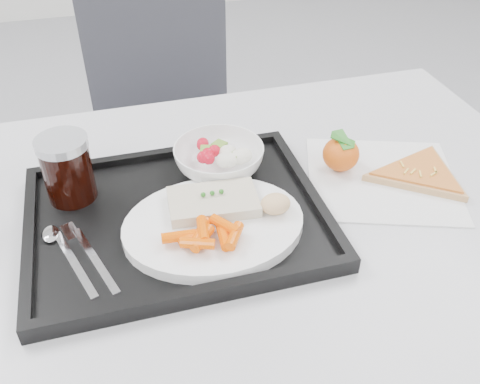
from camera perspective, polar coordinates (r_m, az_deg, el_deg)
name	(u,v)px	position (r m, az deg, el deg)	size (l,w,h in m)	color
table	(219,248)	(0.89, -2.24, -5.98)	(1.20, 0.80, 0.75)	silver
chair	(166,106)	(1.60, -7.89, 9.08)	(0.43, 0.43, 0.93)	#32333A
tray	(177,218)	(0.83, -6.72, -2.79)	(0.45, 0.35, 0.03)	black
dinner_plate	(214,226)	(0.79, -2.83, -3.60)	(0.27, 0.27, 0.02)	white
fish_fillet	(213,202)	(0.81, -2.87, -1.04)	(0.14, 0.09, 0.03)	beige
bread_roll	(275,204)	(0.79, 3.80, -1.27)	(0.06, 0.05, 0.03)	#E3C87C
salad_bowl	(219,159)	(0.91, -2.27, 3.56)	(0.15, 0.15, 0.05)	white
cola_glass	(67,168)	(0.87, -17.97, 2.49)	(0.08, 0.08, 0.11)	black
cutlery	(72,249)	(0.80, -17.48, -5.87)	(0.11, 0.17, 0.01)	silver
napkin	(381,179)	(0.95, 14.86, 1.37)	(0.32, 0.31, 0.00)	silver
tangerine	(341,154)	(0.94, 10.71, 4.01)	(0.08, 0.08, 0.07)	orange
pizza_slice	(420,173)	(0.97, 18.67, 1.88)	(0.24, 0.24, 0.02)	#DCAE67
carrot_pile	(207,235)	(0.75, -3.57, -4.56)	(0.12, 0.07, 0.02)	#EE5300
salad_contents	(224,155)	(0.90, -1.72, 3.97)	(0.09, 0.08, 0.02)	red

